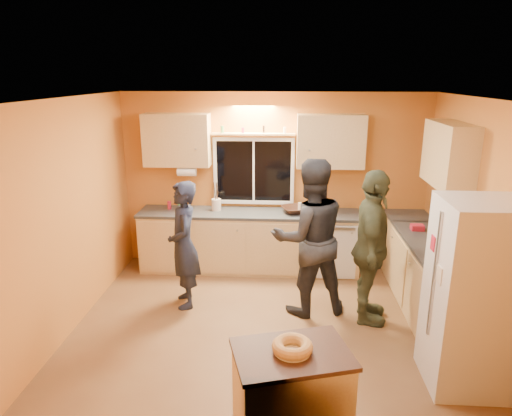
# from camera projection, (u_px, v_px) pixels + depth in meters

# --- Properties ---
(ground) EXTENTS (4.50, 4.50, 0.00)m
(ground) POSITION_uv_depth(u_px,v_px,m) (268.00, 330.00, 5.27)
(ground) COLOR brown
(ground) RESTS_ON ground
(room_shell) EXTENTS (4.54, 4.04, 2.61)m
(room_shell) POSITION_uv_depth(u_px,v_px,m) (281.00, 185.00, 5.20)
(room_shell) COLOR #BE7730
(room_shell) RESTS_ON ground
(back_counter) EXTENTS (4.23, 0.62, 0.90)m
(back_counter) POSITION_uv_depth(u_px,v_px,m) (274.00, 241.00, 6.77)
(back_counter) COLOR tan
(back_counter) RESTS_ON ground
(right_counter) EXTENTS (0.62, 1.84, 0.90)m
(right_counter) POSITION_uv_depth(u_px,v_px,m) (431.00, 280.00, 5.51)
(right_counter) COLOR tan
(right_counter) RESTS_ON ground
(refrigerator) EXTENTS (0.72, 0.70, 1.80)m
(refrigerator) POSITION_uv_depth(u_px,v_px,m) (474.00, 296.00, 4.14)
(refrigerator) COLOR silver
(refrigerator) RESTS_ON ground
(island) EXTENTS (1.00, 0.81, 0.84)m
(island) POSITION_uv_depth(u_px,v_px,m) (291.00, 398.00, 3.53)
(island) COLOR tan
(island) RESTS_ON ground
(bundt_pastry) EXTENTS (0.31, 0.31, 0.09)m
(bundt_pastry) POSITION_uv_depth(u_px,v_px,m) (292.00, 347.00, 3.40)
(bundt_pastry) COLOR tan
(bundt_pastry) RESTS_ON island
(person_left) EXTENTS (0.54, 0.67, 1.61)m
(person_left) POSITION_uv_depth(u_px,v_px,m) (184.00, 245.00, 5.64)
(person_left) COLOR black
(person_left) RESTS_ON ground
(person_center) EXTENTS (1.09, 0.94, 1.92)m
(person_center) POSITION_uv_depth(u_px,v_px,m) (309.00, 238.00, 5.44)
(person_center) COLOR black
(person_center) RESTS_ON ground
(person_right) EXTENTS (0.60, 1.13, 1.83)m
(person_right) POSITION_uv_depth(u_px,v_px,m) (371.00, 248.00, 5.24)
(person_right) COLOR #2E3320
(person_right) RESTS_ON ground
(mixing_bowl) EXTENTS (0.48, 0.48, 0.09)m
(mixing_bowl) POSITION_uv_depth(u_px,v_px,m) (295.00, 210.00, 6.62)
(mixing_bowl) COLOR black
(mixing_bowl) RESTS_ON back_counter
(utensil_crock) EXTENTS (0.14, 0.14, 0.17)m
(utensil_crock) POSITION_uv_depth(u_px,v_px,m) (216.00, 205.00, 6.73)
(utensil_crock) COLOR beige
(utensil_crock) RESTS_ON back_counter
(potted_plant) EXTENTS (0.31, 0.28, 0.28)m
(potted_plant) POSITION_uv_depth(u_px,v_px,m) (445.00, 241.00, 5.12)
(potted_plant) COLOR gray
(potted_plant) RESTS_ON right_counter
(red_box) EXTENTS (0.16, 0.12, 0.07)m
(red_box) POSITION_uv_depth(u_px,v_px,m) (417.00, 227.00, 5.89)
(red_box) COLOR #B21B30
(red_box) RESTS_ON right_counter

